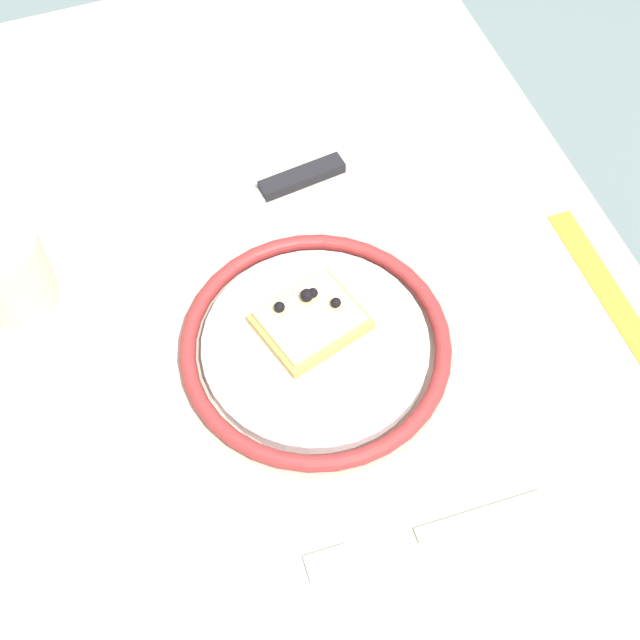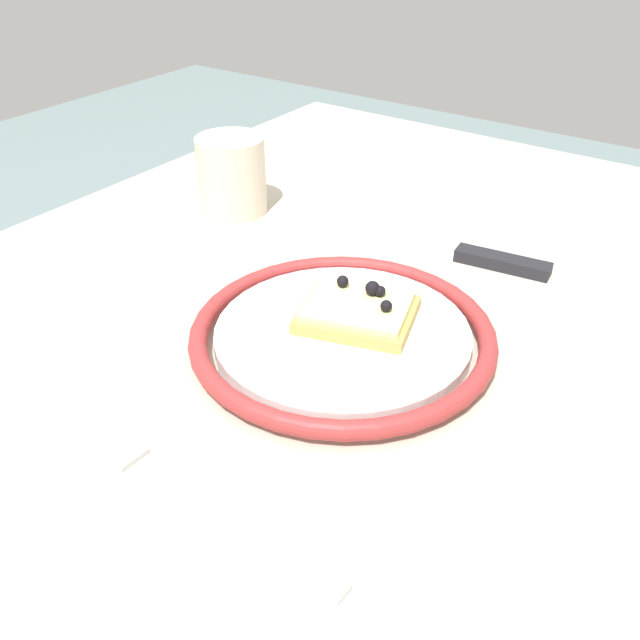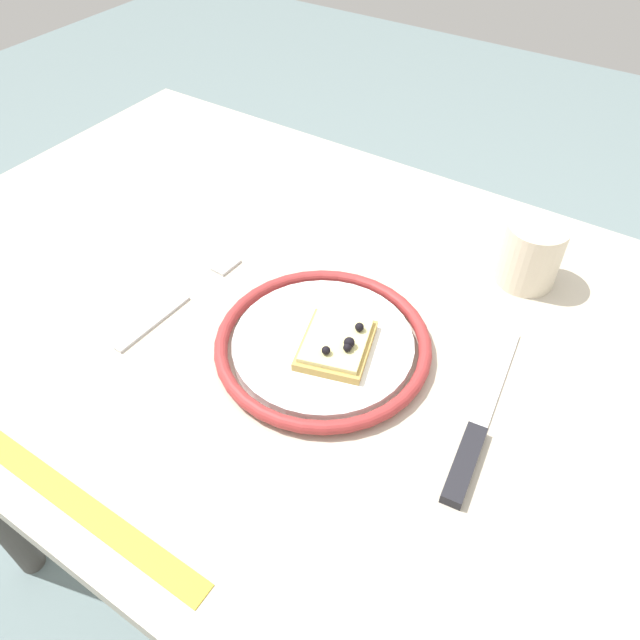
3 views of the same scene
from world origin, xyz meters
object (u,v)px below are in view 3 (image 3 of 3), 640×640
(plate, at_px, (323,344))
(pizza_slice_near, at_px, (337,343))
(knife, at_px, (474,438))
(dining_table, at_px, (313,371))
(measuring_tape, at_px, (79,505))
(cup, at_px, (531,254))
(fork, at_px, (182,299))

(plate, height_order, pizza_slice_near, pizza_slice_near)
(pizza_slice_near, xyz_separation_m, knife, (0.17, -0.02, -0.02))
(dining_table, height_order, pizza_slice_near, pizza_slice_near)
(dining_table, distance_m, measuring_tape, 0.34)
(cup, bearing_deg, plate, -121.61)
(measuring_tape, bearing_deg, cup, 66.09)
(cup, xyz_separation_m, measuring_tape, (-0.23, -0.52, -0.04))
(plate, distance_m, fork, 0.19)
(plate, height_order, cup, cup)
(knife, bearing_deg, pizza_slice_near, 173.56)
(plate, relative_size, cup, 2.94)
(plate, relative_size, knife, 1.01)
(dining_table, xyz_separation_m, plate, (0.04, -0.04, 0.12))
(dining_table, bearing_deg, pizza_slice_near, -35.45)
(pizza_slice_near, distance_m, cup, 0.27)
(plate, distance_m, pizza_slice_near, 0.02)
(plate, xyz_separation_m, cup, (0.15, 0.24, 0.03))
(cup, bearing_deg, pizza_slice_near, -118.05)
(dining_table, height_order, plate, plate)
(cup, bearing_deg, knife, -80.91)
(pizza_slice_near, bearing_deg, plate, 173.84)
(plate, xyz_separation_m, fork, (-0.19, -0.03, -0.01))
(cup, bearing_deg, fork, -141.70)
(pizza_slice_near, bearing_deg, fork, -173.56)
(dining_table, relative_size, knife, 4.83)
(knife, distance_m, cup, 0.27)
(fork, distance_m, cup, 0.43)
(knife, bearing_deg, cup, 99.09)
(knife, xyz_separation_m, cup, (-0.04, 0.26, 0.04))
(fork, xyz_separation_m, cup, (0.34, 0.27, 0.04))
(knife, bearing_deg, plate, 173.59)
(plate, xyz_separation_m, measuring_tape, (-0.08, -0.28, -0.01))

